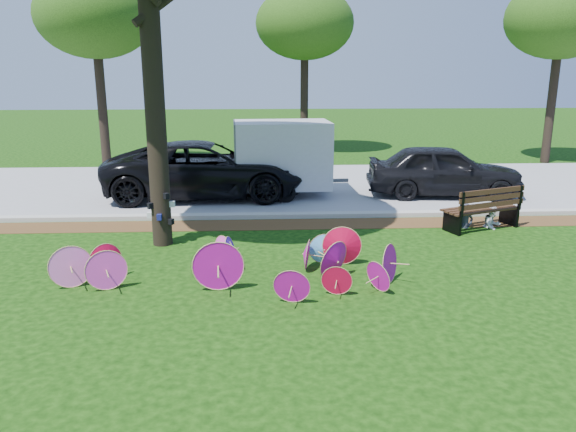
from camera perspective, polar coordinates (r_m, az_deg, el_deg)
The scene contains 12 objects.
ground at distance 10.20m, azimuth -2.27°, elevation -7.85°, with size 90.00×90.00×0.00m, color black.
mulch_strip at distance 14.45m, azimuth -2.48°, elevation -0.89°, with size 90.00×1.00×0.01m, color #472D16.
curb at distance 15.11m, azimuth -2.50°, elevation 0.03°, with size 90.00×0.30×0.12m, color #B7B5AD.
street at distance 19.16m, azimuth -2.60°, elevation 3.07°, with size 90.00×8.00×0.01m, color gray.
parasol_pile at distance 10.66m, azimuth -4.02°, elevation -4.64°, with size 6.56×2.25×0.96m.
black_van at distance 17.59m, azimuth -8.32°, elevation 4.69°, with size 2.85×6.18×1.72m, color black.
dark_pickup at distance 18.23m, azimuth 15.54°, elevation 4.49°, with size 1.90×4.72×1.61m, color black.
cargo_trailer at distance 17.48m, azimuth -0.57°, elevation 6.28°, with size 2.89×1.83×2.62m, color silver.
park_bench at distance 14.83m, azimuth 18.98°, elevation 0.82°, with size 2.05×0.78×1.07m, color black, non-canonical shape.
person_left at distance 14.72m, azimuth 17.68°, elevation 1.23°, with size 0.46×0.30×1.27m, color #3B3F51.
person_right at distance 15.00m, azimuth 20.16°, elevation 0.97°, with size 0.54×0.42×1.12m, color silver.
bg_trees at distance 24.16m, azimuth 3.68°, elevation 19.26°, with size 22.58×8.20×7.40m.
Camera 1 is at (-0.07, -9.40, 3.95)m, focal length 35.00 mm.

